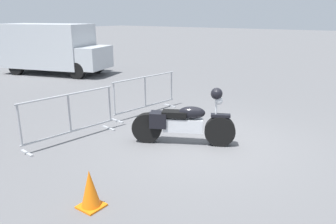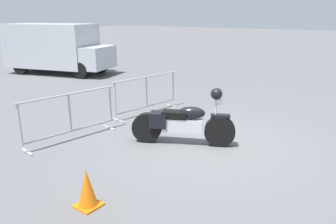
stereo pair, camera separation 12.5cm
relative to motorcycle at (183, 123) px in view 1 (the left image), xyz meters
The scene contains 7 objects.
ground_plane 0.67m from the motorcycle, 48.57° to the right, with size 120.00×120.00×0.00m, color #5B5B5E.
motorcycle is the anchor object (origin of this frame).
crowd_barrier_near 2.50m from the motorcycle, 121.29° to the left, with size 2.30×0.68×1.07m.
crowd_barrier_far 2.50m from the motorcycle, 58.70° to the left, with size 2.30×0.68×1.07m.
delivery_van 10.68m from the motorcycle, 68.97° to the left, with size 3.39×5.36×2.31m.
planter_island 15.23m from the motorcycle, 68.36° to the left, with size 3.96×3.96×1.19m.
traffic_cone 2.87m from the motorcycle, behind, with size 0.34×0.34×0.59m.
Camera 1 is at (-5.90, -3.32, 2.70)m, focal length 35.00 mm.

